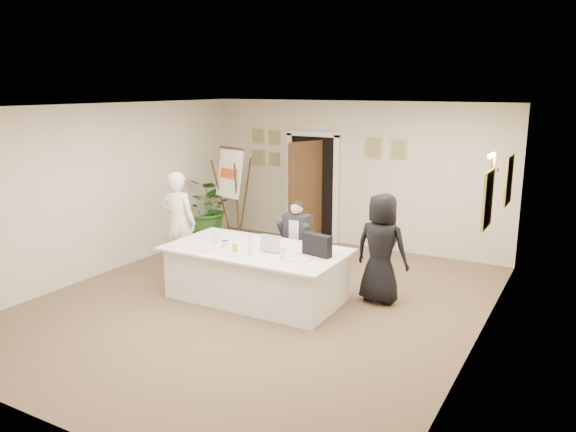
# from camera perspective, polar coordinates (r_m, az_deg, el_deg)

# --- Properties ---
(floor) EXTENTS (7.00, 7.00, 0.00)m
(floor) POSITION_cam_1_polar(r_m,az_deg,el_deg) (8.25, -2.89, -8.75)
(floor) COLOR brown
(floor) RESTS_ON ground
(ceiling) EXTENTS (6.00, 7.00, 0.02)m
(ceiling) POSITION_cam_1_polar(r_m,az_deg,el_deg) (7.67, -3.14, 11.06)
(ceiling) COLOR white
(ceiling) RESTS_ON wall_back
(wall_back) EXTENTS (6.00, 0.10, 2.80)m
(wall_back) POSITION_cam_1_polar(r_m,az_deg,el_deg) (10.91, 6.87, 4.19)
(wall_back) COLOR #F3E9CD
(wall_back) RESTS_ON floor
(wall_front) EXTENTS (6.00, 0.10, 2.80)m
(wall_front) POSITION_cam_1_polar(r_m,az_deg,el_deg) (5.33, -23.62, -6.25)
(wall_front) COLOR #F3E9CD
(wall_front) RESTS_ON floor
(wall_left) EXTENTS (0.10, 7.00, 2.80)m
(wall_left) POSITION_cam_1_polar(r_m,az_deg,el_deg) (9.75, -18.10, 2.58)
(wall_left) COLOR #F3E9CD
(wall_left) RESTS_ON floor
(wall_right) EXTENTS (0.10, 7.00, 2.80)m
(wall_right) POSITION_cam_1_polar(r_m,az_deg,el_deg) (6.77, 19.00, -1.89)
(wall_right) COLOR #F3E9CD
(wall_right) RESTS_ON floor
(doorway) EXTENTS (1.14, 0.86, 2.20)m
(doorway) POSITION_cam_1_polar(r_m,az_deg,el_deg) (11.17, 2.28, 2.62)
(doorway) COLOR black
(doorway) RESTS_ON floor
(pictures_back_wall) EXTENTS (3.40, 0.06, 0.80)m
(pictures_back_wall) POSITION_cam_1_polar(r_m,az_deg,el_deg) (11.15, 3.05, 6.78)
(pictures_back_wall) COLOR gold
(pictures_back_wall) RESTS_ON wall_back
(pictures_right_wall) EXTENTS (0.06, 2.20, 0.80)m
(pictures_right_wall) POSITION_cam_1_polar(r_m,az_deg,el_deg) (7.87, 20.60, 2.60)
(pictures_right_wall) COLOR gold
(pictures_right_wall) RESTS_ON wall_right
(wall_sconce) EXTENTS (0.20, 0.30, 0.24)m
(wall_sconce) POSITION_cam_1_polar(r_m,az_deg,el_deg) (7.83, 20.30, 5.17)
(wall_sconce) COLOR gold
(wall_sconce) RESTS_ON wall_right
(conference_table) EXTENTS (2.62, 1.40, 0.78)m
(conference_table) POSITION_cam_1_polar(r_m,az_deg,el_deg) (8.26, -3.25, -5.84)
(conference_table) COLOR silver
(conference_table) RESTS_ON floor
(seated_man) EXTENTS (0.67, 0.70, 1.33)m
(seated_man) POSITION_cam_1_polar(r_m,az_deg,el_deg) (8.91, 0.80, -2.56)
(seated_man) COLOR black
(seated_man) RESTS_ON floor
(flip_chart) EXTENTS (0.68, 0.50, 1.89)m
(flip_chart) POSITION_cam_1_polar(r_m,az_deg,el_deg) (11.04, -5.47, 1.54)
(flip_chart) COLOR #3D2813
(flip_chart) RESTS_ON floor
(standing_man) EXTENTS (0.68, 0.50, 1.72)m
(standing_man) POSITION_cam_1_polar(r_m,az_deg,el_deg) (9.46, -11.08, -0.67)
(standing_man) COLOR white
(standing_man) RESTS_ON floor
(standing_woman) EXTENTS (0.82, 0.57, 1.60)m
(standing_woman) POSITION_cam_1_polar(r_m,az_deg,el_deg) (8.14, 9.46, -3.26)
(standing_woman) COLOR black
(standing_woman) RESTS_ON floor
(potted_palm) EXTENTS (1.20, 1.06, 1.27)m
(potted_palm) POSITION_cam_1_polar(r_m,az_deg,el_deg) (11.58, -8.09, 0.82)
(potted_palm) COLOR #2A6521
(potted_palm) RESTS_ON floor
(laptop) EXTENTS (0.32, 0.34, 0.28)m
(laptop) POSITION_cam_1_polar(r_m,az_deg,el_deg) (7.99, -1.41, -2.58)
(laptop) COLOR #B7BABC
(laptop) RESTS_ON conference_table
(laptop_bag) EXTENTS (0.45, 0.21, 0.31)m
(laptop_bag) POSITION_cam_1_polar(r_m,az_deg,el_deg) (7.75, 2.97, -2.95)
(laptop_bag) COLOR black
(laptop_bag) RESTS_ON conference_table
(paper_stack) EXTENTS (0.30, 0.23, 0.03)m
(paper_stack) POSITION_cam_1_polar(r_m,az_deg,el_deg) (7.57, 1.14, -4.44)
(paper_stack) COLOR white
(paper_stack) RESTS_ON conference_table
(plate_left) EXTENTS (0.27, 0.27, 0.01)m
(plate_left) POSITION_cam_1_polar(r_m,az_deg,el_deg) (8.37, -9.65, -2.95)
(plate_left) COLOR white
(plate_left) RESTS_ON conference_table
(plate_mid) EXTENTS (0.24, 0.24, 0.01)m
(plate_mid) POSITION_cam_1_polar(r_m,az_deg,el_deg) (8.09, -7.94, -3.46)
(plate_mid) COLOR white
(plate_mid) RESTS_ON conference_table
(plate_near) EXTENTS (0.26, 0.26, 0.01)m
(plate_near) POSITION_cam_1_polar(r_m,az_deg,el_deg) (7.87, -5.87, -3.86)
(plate_near) COLOR white
(plate_near) RESTS_ON conference_table
(glass_a) EXTENTS (0.07, 0.07, 0.14)m
(glass_a) POSITION_cam_1_polar(r_m,az_deg,el_deg) (8.39, -7.31, -2.39)
(glass_a) COLOR silver
(glass_a) RESTS_ON conference_table
(glass_b) EXTENTS (0.07, 0.07, 0.14)m
(glass_b) POSITION_cam_1_polar(r_m,az_deg,el_deg) (7.83, -3.87, -3.43)
(glass_b) COLOR silver
(glass_b) RESTS_ON conference_table
(glass_c) EXTENTS (0.07, 0.07, 0.14)m
(glass_c) POSITION_cam_1_polar(r_m,az_deg,el_deg) (7.57, -0.62, -3.99)
(glass_c) COLOR silver
(glass_c) RESTS_ON conference_table
(glass_d) EXTENTS (0.08, 0.08, 0.14)m
(glass_d) POSITION_cam_1_polar(r_m,az_deg,el_deg) (8.39, -3.87, -2.32)
(glass_d) COLOR silver
(glass_d) RESTS_ON conference_table
(oj_glass) EXTENTS (0.07, 0.07, 0.13)m
(oj_glass) POSITION_cam_1_polar(r_m,az_deg,el_deg) (7.92, -5.41, -3.32)
(oj_glass) COLOR gold
(oj_glass) RESTS_ON conference_table
(steel_jug) EXTENTS (0.12, 0.12, 0.11)m
(steel_jug) POSITION_cam_1_polar(r_m,az_deg,el_deg) (8.19, -6.43, -2.85)
(steel_jug) COLOR silver
(steel_jug) RESTS_ON conference_table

